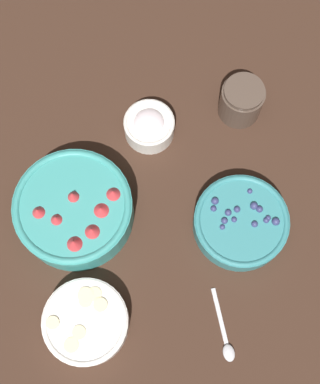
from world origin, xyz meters
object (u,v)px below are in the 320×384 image
Objects in this scene: bowl_strawberries at (74,209)px; bowl_bananas at (86,322)px; jar_chocolate at (241,101)px; bowl_blueberries at (241,222)px; bowl_cream at (149,126)px.

bowl_strawberries is 1.44× the size of bowl_bananas.
bowl_strawberries is 2.55× the size of jar_chocolate.
jar_chocolate is (0.39, 0.13, -0.00)m from bowl_strawberries.
bowl_blueberries is 0.27m from bowl_cream.
bowl_blueberries is 2.07× the size of jar_chocolate.
bowl_strawberries is at bearing 159.66° from bowl_blueberries.
bowl_strawberries is at bearing 81.15° from bowl_bananas.
bowl_bananas is 0.41m from bowl_cream.
bowl_blueberries is at bearing -108.88° from jar_chocolate.
bowl_blueberries is 0.26m from jar_chocolate.
bowl_strawberries is 1.24× the size of bowl_blueberries.
bowl_strawberries is 2.19× the size of bowl_cream.
jar_chocolate reaches higher than bowl_bananas.
jar_chocolate is (0.08, 0.24, 0.01)m from bowl_blueberries.
bowl_bananas is 0.54m from jar_chocolate.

